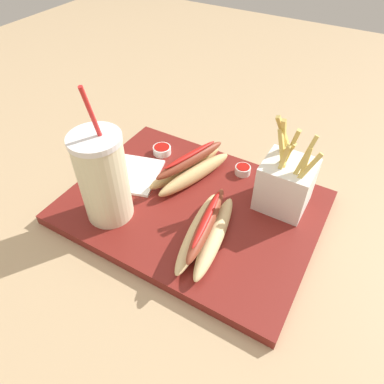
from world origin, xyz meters
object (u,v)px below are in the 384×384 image
soda_cup (103,178)px  napkin_stack (129,173)px  fries_basket (286,183)px  hot_dog_1 (190,168)px  ketchup_cup_1 (243,170)px  hot_dog_2 (206,231)px  ketchup_cup_2 (162,150)px

soda_cup → napkin_stack: 0.14m
fries_basket → hot_dog_1: (-0.19, -0.02, -0.03)m
soda_cup → napkin_stack: bearing=110.5°
fries_basket → napkin_stack: 0.31m
hot_dog_1 → ketchup_cup_1: bearing=36.7°
hot_dog_2 → ketchup_cup_2: hot_dog_2 is taller
fries_basket → hot_dog_1: 0.19m
fries_basket → hot_dog_1: fries_basket is taller
ketchup_cup_1 → ketchup_cup_2: size_ratio=0.81×
ketchup_cup_2 → napkin_stack: (-0.02, -0.10, -0.01)m
hot_dog_2 → ketchup_cup_1: 0.19m
fries_basket → ketchup_cup_1: (-0.10, 0.04, -0.04)m
soda_cup → hot_dog_2: (0.18, 0.03, -0.06)m
soda_cup → ketchup_cup_2: size_ratio=6.44×
soda_cup → ketchup_cup_2: bearing=95.5°
hot_dog_1 → hot_dog_2: (0.10, -0.13, -0.00)m
fries_basket → napkin_stack: size_ratio=1.39×
hot_dog_2 → ketchup_cup_2: 0.26m
hot_dog_1 → fries_basket: bearing=6.4°
hot_dog_2 → ketchup_cup_2: bearing=140.5°
hot_dog_1 → ketchup_cup_2: bearing=158.2°
napkin_stack → ketchup_cup_2: bearing=78.5°
ketchup_cup_1 → fries_basket: bearing=-23.9°
fries_basket → ketchup_cup_1: 0.12m
fries_basket → ketchup_cup_1: fries_basket is taller
hot_dog_1 → ketchup_cup_1: hot_dog_1 is taller
hot_dog_1 → napkin_stack: bearing=-153.5°
fries_basket → ketchup_cup_2: bearing=176.5°
hot_dog_2 → napkin_stack: (-0.22, 0.07, -0.02)m
ketchup_cup_1 → napkin_stack: size_ratio=0.26×
hot_dog_1 → hot_dog_2: hot_dog_1 is taller
soda_cup → fries_basket: size_ratio=1.50×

